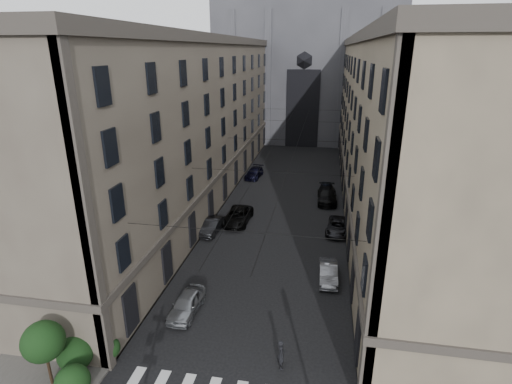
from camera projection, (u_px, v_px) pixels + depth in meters
The scene contains 16 objects.
sidewalk_left at pixel (204, 192), 51.22m from camera, with size 7.00×80.00×0.15m, color #383533.
sidewalk_right at pixel (373, 202), 47.79m from camera, with size 7.00×80.00×0.15m, color #383533.
building_left at pixel (178, 119), 48.57m from camera, with size 13.60×60.60×18.85m.
building_right at pixel (408, 126), 44.17m from camera, with size 13.60×60.60×18.85m.
gothic_tower at pixel (308, 47), 79.63m from camera, with size 35.00×23.00×58.00m.
shrub_cluster at pixel (66, 354), 21.62m from camera, with size 3.90×4.40×3.90m.
tram_wires at pixel (287, 141), 46.74m from camera, with size 14.00×60.00×0.43m.
car_left_near at pixel (187, 304), 27.70m from camera, with size 1.70×4.22×1.44m, color gray.
car_left_midnear at pixel (212, 226), 39.90m from camera, with size 1.46×4.19×1.38m, color black.
car_left_midfar at pixel (238, 216), 42.15m from camera, with size 2.46×5.33×1.48m, color black.
car_left_far at pixel (254, 173), 57.09m from camera, with size 1.90×4.67×1.36m, color black.
car_right_near at pixel (328, 272), 31.68m from camera, with size 1.40×4.01×1.32m, color slate.
car_right_midnear at pixel (338, 226), 39.93m from camera, with size 2.15×4.66×1.30m, color black.
car_right_midfar at pixel (327, 195), 47.96m from camera, with size 2.26×5.55×1.61m, color black.
car_right_far at pixel (327, 189), 50.69m from camera, with size 1.59×3.96×1.35m, color black.
pedestrian at pixel (281, 354), 22.82m from camera, with size 0.68×0.45×1.87m, color black.
Camera 1 is at (4.45, -10.31, 17.39)m, focal length 28.00 mm.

